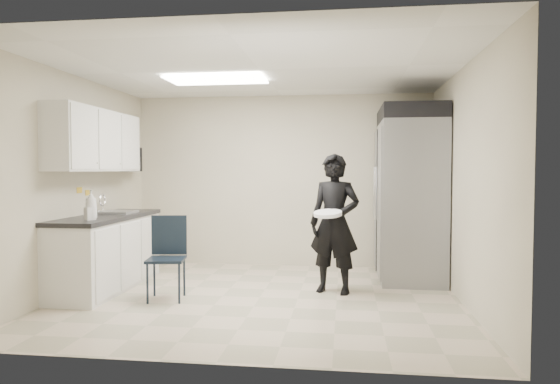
# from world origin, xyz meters

# --- Properties ---
(floor) EXTENTS (4.50, 4.50, 0.00)m
(floor) POSITION_xyz_m (0.00, 0.00, 0.00)
(floor) COLOR #BCAA94
(floor) RESTS_ON ground
(ceiling) EXTENTS (4.50, 4.50, 0.00)m
(ceiling) POSITION_xyz_m (0.00, 0.00, 2.60)
(ceiling) COLOR silver
(ceiling) RESTS_ON back_wall
(back_wall) EXTENTS (4.50, 0.00, 4.50)m
(back_wall) POSITION_xyz_m (0.00, 2.00, 1.30)
(back_wall) COLOR #C0B89E
(back_wall) RESTS_ON floor
(left_wall) EXTENTS (0.00, 4.00, 4.00)m
(left_wall) POSITION_xyz_m (-2.25, 0.00, 1.30)
(left_wall) COLOR #C0B89E
(left_wall) RESTS_ON floor
(right_wall) EXTENTS (0.00, 4.00, 4.00)m
(right_wall) POSITION_xyz_m (2.25, 0.00, 1.30)
(right_wall) COLOR #C0B89E
(right_wall) RESTS_ON floor
(ceiling_panel) EXTENTS (1.20, 0.60, 0.02)m
(ceiling_panel) POSITION_xyz_m (-0.60, 0.40, 2.57)
(ceiling_panel) COLOR white
(ceiling_panel) RESTS_ON ceiling
(lower_counter) EXTENTS (0.60, 1.90, 0.86)m
(lower_counter) POSITION_xyz_m (-1.95, 0.20, 0.43)
(lower_counter) COLOR silver
(lower_counter) RESTS_ON floor
(countertop) EXTENTS (0.64, 1.95, 0.05)m
(countertop) POSITION_xyz_m (-1.95, 0.20, 0.89)
(countertop) COLOR black
(countertop) RESTS_ON lower_counter
(sink) EXTENTS (0.42, 0.40, 0.14)m
(sink) POSITION_xyz_m (-1.93, 0.45, 0.87)
(sink) COLOR gray
(sink) RESTS_ON countertop
(faucet) EXTENTS (0.02, 0.02, 0.24)m
(faucet) POSITION_xyz_m (-2.13, 0.45, 1.02)
(faucet) COLOR silver
(faucet) RESTS_ON countertop
(upper_cabinets) EXTENTS (0.35, 1.80, 0.75)m
(upper_cabinets) POSITION_xyz_m (-2.08, 0.20, 1.83)
(upper_cabinets) COLOR silver
(upper_cabinets) RESTS_ON left_wall
(towel_dispenser) EXTENTS (0.22, 0.30, 0.35)m
(towel_dispenser) POSITION_xyz_m (-2.14, 1.35, 1.62)
(towel_dispenser) COLOR black
(towel_dispenser) RESTS_ON left_wall
(notice_sticker_left) EXTENTS (0.00, 0.12, 0.07)m
(notice_sticker_left) POSITION_xyz_m (-2.24, 0.10, 1.22)
(notice_sticker_left) COLOR yellow
(notice_sticker_left) RESTS_ON left_wall
(notice_sticker_right) EXTENTS (0.00, 0.12, 0.07)m
(notice_sticker_right) POSITION_xyz_m (-2.24, 0.30, 1.18)
(notice_sticker_right) COLOR yellow
(notice_sticker_right) RESTS_ON left_wall
(commercial_fridge) EXTENTS (0.80, 1.35, 2.10)m
(commercial_fridge) POSITION_xyz_m (1.83, 1.27, 1.05)
(commercial_fridge) COLOR gray
(commercial_fridge) RESTS_ON floor
(fridge_compressor) EXTENTS (0.80, 1.35, 0.20)m
(fridge_compressor) POSITION_xyz_m (1.83, 1.27, 2.20)
(fridge_compressor) COLOR black
(fridge_compressor) RESTS_ON commercial_fridge
(folding_chair) EXTENTS (0.47, 0.47, 0.91)m
(folding_chair) POSITION_xyz_m (-1.03, -0.24, 0.46)
(folding_chair) COLOR black
(folding_chair) RESTS_ON floor
(man_tuxedo) EXTENTS (0.70, 0.56, 1.66)m
(man_tuxedo) POSITION_xyz_m (0.84, 0.34, 0.83)
(man_tuxedo) COLOR black
(man_tuxedo) RESTS_ON floor
(bucket_lid) EXTENTS (0.41, 0.41, 0.04)m
(bucket_lid) POSITION_xyz_m (0.77, 0.10, 0.97)
(bucket_lid) COLOR silver
(bucket_lid) RESTS_ON man_tuxedo
(soap_bottle_a) EXTENTS (0.18, 0.18, 0.34)m
(soap_bottle_a) POSITION_xyz_m (-1.83, -0.39, 1.08)
(soap_bottle_a) COLOR white
(soap_bottle_a) RESTS_ON countertop
(soap_bottle_b) EXTENTS (0.14, 0.14, 0.21)m
(soap_bottle_b) POSITION_xyz_m (-1.84, -0.41, 1.02)
(soap_bottle_b) COLOR #A6A6B2
(soap_bottle_b) RESTS_ON countertop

